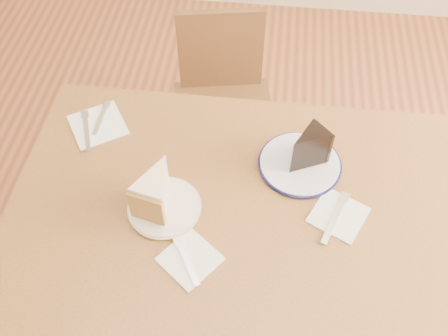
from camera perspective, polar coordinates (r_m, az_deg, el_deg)
ground at (r=1.98m, az=0.99°, el=-16.35°), size 4.00×4.00×0.00m
table at (r=1.39m, az=1.36°, el=-6.68°), size 1.20×0.80×0.75m
chair_far at (r=1.99m, az=-0.13°, el=7.29°), size 0.45×0.45×0.78m
plate_cream at (r=1.31m, az=-6.80°, el=-4.48°), size 0.18×0.18×0.01m
plate_navy at (r=1.40m, az=8.65°, el=0.46°), size 0.22×0.22×0.01m
carrot_cake at (r=1.28m, az=-7.57°, el=-2.28°), size 0.12×0.14×0.10m
chocolate_cake at (r=1.36m, az=9.29°, el=1.89°), size 0.12×0.12×0.11m
napkin_cream at (r=1.24m, az=-3.92°, el=-10.33°), size 0.17×0.17×0.00m
napkin_navy at (r=1.33m, az=12.95°, el=-5.25°), size 0.17×0.17×0.00m
napkin_spare at (r=1.53m, az=-14.22°, el=4.80°), size 0.21×0.21×0.00m
fork_cream at (r=1.23m, az=-4.26°, el=-10.55°), size 0.08×0.13×0.00m
knife_navy at (r=1.32m, az=12.56°, el=-5.57°), size 0.07×0.16×0.00m
fork_spare at (r=1.54m, az=-13.87°, el=5.59°), size 0.02×0.14×0.00m
knife_spare at (r=1.52m, az=-15.44°, el=4.11°), size 0.07×0.15×0.00m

